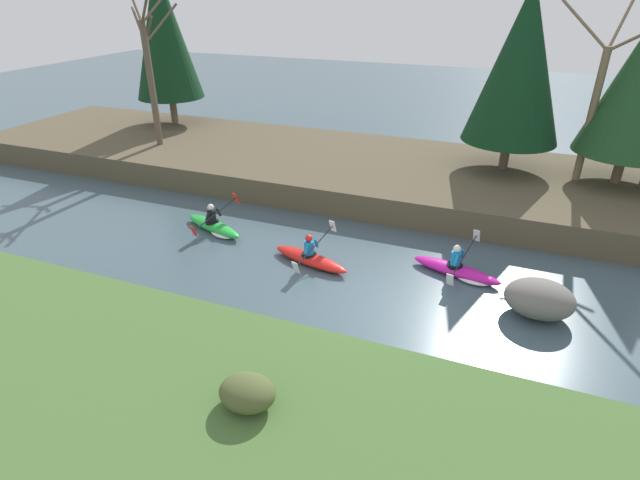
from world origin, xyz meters
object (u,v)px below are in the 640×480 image
(kayaker_lead, at_px, (460,270))
(kayaker_middle, at_px, (311,258))
(boulder_midstream, at_px, (539,299))
(kayaker_trailing, at_px, (216,226))

(kayaker_lead, bearing_deg, kayaker_middle, -153.95)
(boulder_midstream, bearing_deg, kayaker_lead, 150.26)
(kayaker_lead, relative_size, kayaker_middle, 1.00)
(kayaker_lead, distance_m, kayaker_trailing, 8.46)
(kayaker_middle, relative_size, kayaker_trailing, 1.01)
(kayaker_lead, bearing_deg, boulder_midstream, -15.87)
(kayaker_lead, bearing_deg, kayaker_trailing, -165.77)
(kayaker_middle, bearing_deg, kayaker_trailing, -177.80)
(boulder_midstream, bearing_deg, kayaker_middle, 177.52)
(kayaker_lead, height_order, kayaker_trailing, same)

